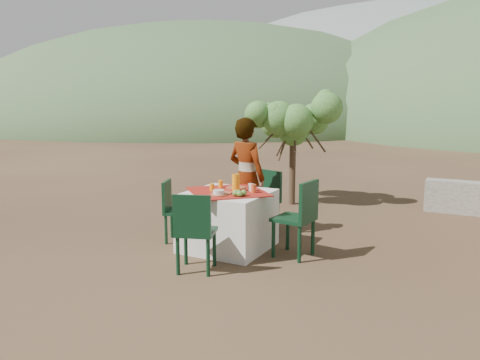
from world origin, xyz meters
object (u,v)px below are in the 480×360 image
chair_left (175,208)px  person (247,177)px  chair_far (266,197)px  chair_near (194,229)px  shrub_tree (297,127)px  juice_pitcher (236,183)px  chair_right (300,215)px  table (228,220)px

chair_left → person: size_ratio=0.50×
chair_far → person: bearing=-90.2°
chair_near → shrub_tree: (-0.24, 3.88, 0.94)m
chair_near → chair_left: size_ratio=1.09×
chair_near → juice_pitcher: size_ratio=4.09×
chair_left → juice_pitcher: size_ratio=3.77×
chair_far → chair_left: 1.41m
chair_left → juice_pitcher: 0.99m
chair_far → chair_left: size_ratio=1.05×
chair_far → shrub_tree: size_ratio=0.48×
chair_right → table: bearing=-77.4°
table → chair_far: 1.07m
chair_near → chair_right: size_ratio=0.95×
table → person: bearing=95.5°
chair_left → shrub_tree: bearing=-33.8°
chair_right → shrub_tree: shrub_tree is taller
shrub_tree → chair_near: bearing=-86.4°
chair_right → juice_pitcher: 0.93m
chair_near → chair_right: 1.35m
chair_far → chair_near: bearing=-69.5°
juice_pitcher → chair_far: bearing=91.3°
chair_near → juice_pitcher: bearing=-108.7°
chair_near → shrub_tree: bearing=-105.3°
table → chair_right: bearing=4.9°
chair_far → shrub_tree: (-0.22, 1.87, 0.95)m
chair_near → shrub_tree: size_ratio=0.50×
person → juice_pitcher: person is taller
person → juice_pitcher: (0.16, -0.63, 0.03)m
chair_far → chair_left: chair_far is taller
table → chair_near: 0.96m
juice_pitcher → person: bearing=104.2°
chair_right → juice_pitcher: juice_pitcher is taller
person → juice_pitcher: size_ratio=7.53×
chair_left → shrub_tree: (0.66, 2.98, 0.98)m
table → shrub_tree: size_ratio=0.71×
chair_right → juice_pitcher: bearing=-80.1°
person → table: bearing=110.7°
chair_far → shrub_tree: shrub_tree is taller
juice_pitcher → chair_right: bearing=2.3°
chair_far → juice_pitcher: (0.02, -1.01, 0.38)m
chair_left → chair_right: bearing=-107.0°
chair_far → chair_right: 1.32m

